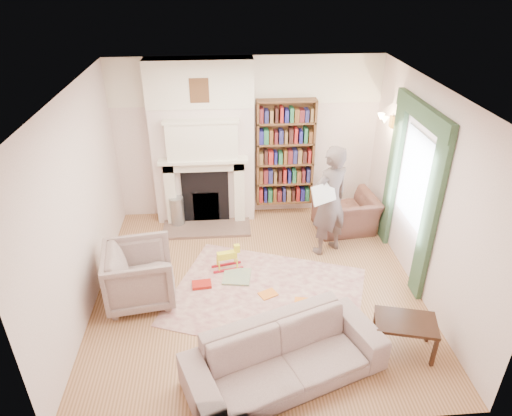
{
  "coord_description": "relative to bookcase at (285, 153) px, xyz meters",
  "views": [
    {
      "loc": [
        -0.42,
        -5.17,
        4.16
      ],
      "look_at": [
        0.0,
        0.25,
        1.15
      ],
      "focal_mm": 32.0,
      "sensor_mm": 36.0,
      "label": 1
    }
  ],
  "objects": [
    {
      "name": "floor",
      "position": [
        -0.65,
        -2.12,
        -1.18
      ],
      "size": [
        4.5,
        4.5,
        0.0
      ],
      "primitive_type": "plane",
      "color": "brown",
      "rests_on": "ground"
    },
    {
      "name": "ceiling",
      "position": [
        -0.65,
        -2.12,
        1.62
      ],
      "size": [
        4.5,
        4.5,
        0.0
      ],
      "primitive_type": "plane",
      "rotation": [
        3.14,
        0.0,
        0.0
      ],
      "color": "white",
      "rests_on": "wall_back"
    },
    {
      "name": "wall_back",
      "position": [
        -0.65,
        0.13,
        0.22
      ],
      "size": [
        4.5,
        0.0,
        4.5
      ],
      "primitive_type": "plane",
      "rotation": [
        1.57,
        0.0,
        0.0
      ],
      "color": "white",
      "rests_on": "floor"
    },
    {
      "name": "wall_front",
      "position": [
        -0.65,
        -4.37,
        0.22
      ],
      "size": [
        4.5,
        0.0,
        4.5
      ],
      "primitive_type": "plane",
      "rotation": [
        -1.57,
        0.0,
        0.0
      ],
      "color": "white",
      "rests_on": "floor"
    },
    {
      "name": "wall_left",
      "position": [
        -2.9,
        -2.12,
        0.22
      ],
      "size": [
        0.0,
        4.5,
        4.5
      ],
      "primitive_type": "plane",
      "rotation": [
        1.57,
        0.0,
        1.57
      ],
      "color": "white",
      "rests_on": "floor"
    },
    {
      "name": "wall_right",
      "position": [
        1.6,
        -2.12,
        0.22
      ],
      "size": [
        0.0,
        4.5,
        4.5
      ],
      "primitive_type": "plane",
      "rotation": [
        1.57,
        0.0,
        -1.57
      ],
      "color": "white",
      "rests_on": "floor"
    },
    {
      "name": "fireplace",
      "position": [
        -1.4,
        -0.07,
        0.21
      ],
      "size": [
        1.7,
        0.58,
        2.8
      ],
      "color": "white",
      "rests_on": "floor"
    },
    {
      "name": "bookcase",
      "position": [
        0.0,
        0.0,
        0.0
      ],
      "size": [
        1.0,
        0.24,
        1.85
      ],
      "primitive_type": "cube",
      "color": "brown",
      "rests_on": "floor"
    },
    {
      "name": "window",
      "position": [
        1.58,
        -1.72,
        0.27
      ],
      "size": [
        0.02,
        0.9,
        1.3
      ],
      "primitive_type": "cube",
      "color": "silver",
      "rests_on": "wall_right"
    },
    {
      "name": "curtain_left",
      "position": [
        1.55,
        -2.42,
        0.02
      ],
      "size": [
        0.07,
        0.32,
        2.4
      ],
      "primitive_type": "cube",
      "color": "#2B432C",
      "rests_on": "floor"
    },
    {
      "name": "curtain_right",
      "position": [
        1.55,
        -1.02,
        0.02
      ],
      "size": [
        0.07,
        0.32,
        2.4
      ],
      "primitive_type": "cube",
      "color": "#2B432C",
      "rests_on": "floor"
    },
    {
      "name": "pelmet",
      "position": [
        1.54,
        -1.72,
        1.2
      ],
      "size": [
        0.09,
        1.7,
        0.24
      ],
      "primitive_type": "cube",
      "color": "#2B432C",
      "rests_on": "wall_right"
    },
    {
      "name": "wall_sconce",
      "position": [
        1.38,
        -0.62,
        0.72
      ],
      "size": [
        0.2,
        0.24,
        0.24
      ],
      "primitive_type": null,
      "color": "gold",
      "rests_on": "wall_right"
    },
    {
      "name": "rug",
      "position": [
        -0.53,
        -2.34,
        -1.17
      ],
      "size": [
        3.09,
        2.73,
        0.01
      ],
      "primitive_type": "cube",
      "rotation": [
        0.0,
        0.0,
        -0.35
      ],
      "color": "beige",
      "rests_on": "floor"
    },
    {
      "name": "armchair_reading",
      "position": [
        0.97,
        -0.69,
        -0.85
      ],
      "size": [
        1.08,
        0.97,
        0.64
      ],
      "primitive_type": "imported",
      "rotation": [
        0.0,
        0.0,
        3.25
      ],
      "color": "#432923",
      "rests_on": "floor"
    },
    {
      "name": "armchair_left",
      "position": [
        -2.25,
        -2.26,
        -0.77
      ],
      "size": [
        1.02,
        1.0,
        0.82
      ],
      "primitive_type": "imported",
      "rotation": [
        0.0,
        0.0,
        1.72
      ],
      "color": "#A89E8B",
      "rests_on": "floor"
    },
    {
      "name": "sofa",
      "position": [
        -0.48,
        -3.75,
        -0.85
      ],
      "size": [
        2.37,
        1.58,
        0.64
      ],
      "primitive_type": "imported",
      "rotation": [
        0.0,
        0.0,
        0.36
      ],
      "color": "#B3A493",
      "rests_on": "floor"
    },
    {
      "name": "man_reading",
      "position": [
        0.52,
        -1.29,
        -0.28
      ],
      "size": [
        0.78,
        0.69,
        1.79
      ],
      "primitive_type": "imported",
      "rotation": [
        0.0,
        0.0,
        3.65
      ],
      "color": "#514341",
      "rests_on": "floor"
    },
    {
      "name": "newspaper",
      "position": [
        0.37,
        -1.49,
        -0.04
      ],
      "size": [
        0.42,
        0.3,
        0.28
      ],
      "primitive_type": "cube",
      "rotation": [
        -0.35,
        0.0,
        0.51
      ],
      "color": "silver",
      "rests_on": "man_reading"
    },
    {
      "name": "coffee_table",
      "position": [
        0.98,
        -3.45,
        -0.95
      ],
      "size": [
        0.79,
        0.61,
        0.45
      ],
      "primitive_type": null,
      "rotation": [
        0.0,
        0.0,
        -0.25
      ],
      "color": "#381F13",
      "rests_on": "floor"
    },
    {
      "name": "paraffin_heater",
      "position": [
        -1.9,
        -0.32,
        -0.9
      ],
      "size": [
        0.25,
        0.25,
        0.55
      ],
      "primitive_type": "cylinder",
      "rotation": [
        0.0,
        0.0,
        0.05
      ],
      "color": "#9A9DA1",
      "rests_on": "floor"
    },
    {
      "name": "rocking_horse",
      "position": [
        -1.07,
        -1.66,
        -0.97
      ],
      "size": [
        0.49,
        0.27,
        0.4
      ],
      "primitive_type": null,
      "rotation": [
        0.0,
        0.0,
        0.21
      ],
      "color": "yellow",
      "rests_on": "rug"
    },
    {
      "name": "board_game",
      "position": [
        -0.94,
        -1.91,
        -1.15
      ],
      "size": [
        0.45,
        0.45,
        0.03
      ],
      "primitive_type": "cube",
      "rotation": [
        0.0,
        0.0,
        -0.15
      ],
      "color": "gold",
      "rests_on": "rug"
    },
    {
      "name": "game_box_lid",
      "position": [
        -1.45,
        -2.06,
        -1.14
      ],
      "size": [
        0.29,
        0.21,
        0.05
      ],
      "primitive_type": "cube",
      "rotation": [
        0.0,
        0.0,
        0.1
      ],
      "color": "#A11A12",
      "rests_on": "rug"
    },
    {
      "name": "comic_annuals",
      "position": [
        -0.28,
        -2.43,
        -1.16
      ],
      "size": [
        0.75,
        0.45,
        0.02
      ],
      "color": "red",
      "rests_on": "rug"
    }
  ]
}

